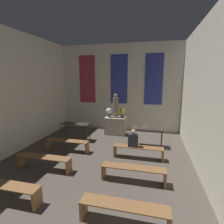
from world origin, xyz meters
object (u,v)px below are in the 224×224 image
Objects in this scene: pew_second_left at (5,189)px; pew_second_right at (124,210)px; candle_rack_right at (147,130)px; pew_third_left at (44,160)px; pew_back_left at (67,143)px; pew_back_right at (138,150)px; flower_vase_left at (109,112)px; flower_vase_right at (122,112)px; statue at (116,107)px; person_seated at (133,139)px; pew_third_right at (133,171)px; altar at (115,126)px; candle_rack_left at (75,125)px.

pew_second_left is 2.94m from pew_second_right.
candle_rack_right is 0.74× the size of pew_third_left.
pew_back_left is 1.00× the size of pew_back_right.
pew_second_right is at bearing -93.03° from candle_rack_right.
flower_vase_left is 0.27× the size of pew_second_left.
pew_second_right and pew_back_right have the same top height.
flower_vase_left reaches higher than pew_second_left.
flower_vase_right is 0.27× the size of pew_back_left.
statue reaches higher than person_seated.
pew_third_left is 3.33m from pew_back_right.
flower_vase_right is 3.37m from pew_back_left.
candle_rack_right is at bearing -38.32° from statue.
pew_back_left is (-2.94, 1.57, 0.00)m from pew_third_right.
altar is at bearing 0.00° from flower_vase_left.
flower_vase_right is at bearing 0.00° from flower_vase_left.
altar is at bearing 180.00° from flower_vase_right.
altar is 2.19m from candle_rack_right.
flower_vase_left reaches higher than person_seated.
pew_back_left is at bearing 90.00° from pew_second_left.
pew_back_left is at bearing -157.19° from candle_rack_right.
pew_third_left is (-1.11, -4.25, -0.89)m from flower_vase_left.
flower_vase_right is at bearing 55.72° from pew_back_left.
flower_vase_right is (0.36, 0.00, -0.29)m from statue.
person_seated reaches higher than pew_second_left.
pew_second_left and pew_back_right have the same top height.
flower_vase_right is at bearing 104.63° from pew_third_right.
statue is 3.28m from pew_back_right.
altar is 4.50m from pew_third_right.
statue is 0.69× the size of pew_second_right.
flower_vase_right reaches higher than candle_rack_right.
pew_back_left is (-3.18, -1.34, -0.39)m from candle_rack_right.
person_seated reaches higher than candle_rack_left.
pew_third_left is at bearing -137.57° from candle_rack_right.
altar is 0.60× the size of pew_second_right.
altar is 4.50m from pew_third_left.
flower_vase_left is (-0.36, 0.00, 0.76)m from altar.
pew_second_right is at bearing -90.00° from pew_third_right.
flower_vase_right is (0.72, 0.00, 0.00)m from flower_vase_left.
pew_second_right is 1.00× the size of pew_third_left.
candle_rack_right is 0.74× the size of pew_back_right.
pew_third_left is (0.24, -2.91, -0.39)m from candle_rack_left.
flower_vase_right reaches higher than candle_rack_left.
flower_vase_right is at bearing 0.00° from altar.
candle_rack_right is 0.74× the size of pew_second_left.
altar is at bearing 115.37° from person_seated.
pew_second_right is (1.47, -5.82, -0.13)m from altar.
pew_third_left is (-1.47, -4.25, -0.13)m from altar.
flower_vase_left is 0.27× the size of pew_back_left.
altar is 0.60× the size of pew_second_left.
flower_vase_right reaches higher than person_seated.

